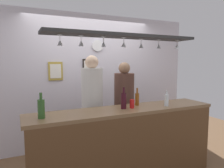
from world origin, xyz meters
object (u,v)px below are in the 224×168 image
object	(u,v)px
bottle_soda_clear	(167,100)
picture_frame_crest	(87,66)
picture_frame_caricature	(56,71)
drink_can	(132,104)
bottle_wine_dark_red	(124,100)
bottle_beer_amber_tall	(137,99)
wall_clock	(97,46)
bottle_champagne_green	(41,108)
person_middle_white_patterned_shirt	(92,99)
person_right_brown_shirt	(124,101)

from	to	relation	value
bottle_soda_clear	picture_frame_crest	size ratio (longest dim) A/B	0.88
picture_frame_caricature	drink_can	bearing A→B (deg)	-60.65
bottle_wine_dark_red	drink_can	bearing A→B (deg)	-6.89
bottle_beer_amber_tall	wall_clock	distance (m)	1.55
bottle_wine_dark_red	bottle_champagne_green	bearing A→B (deg)	-177.88
drink_can	picture_frame_caricature	bearing A→B (deg)	119.35
bottle_champagne_green	picture_frame_caricature	world-z (taller)	picture_frame_caricature
bottle_wine_dark_red	bottle_beer_amber_tall	bearing A→B (deg)	22.54
picture_frame_crest	bottle_wine_dark_red	bearing A→B (deg)	-87.42
person_middle_white_patterned_shirt	bottle_beer_amber_tall	bearing A→B (deg)	-41.94
person_right_brown_shirt	picture_frame_caricature	distance (m)	1.38
bottle_wine_dark_red	picture_frame_caricature	world-z (taller)	picture_frame_caricature
person_middle_white_patterned_shirt	bottle_champagne_green	size ratio (longest dim) A/B	5.92
bottle_beer_amber_tall	drink_can	xyz separation A→B (m)	(-0.17, -0.14, -0.04)
bottle_beer_amber_tall	person_middle_white_patterned_shirt	bearing A→B (deg)	138.06
bottle_soda_clear	picture_frame_crest	distance (m)	1.74
bottle_beer_amber_tall	picture_frame_crest	bearing A→B (deg)	105.46
bottle_champagne_green	bottle_beer_amber_tall	distance (m)	1.40
picture_frame_caricature	wall_clock	size ratio (longest dim) A/B	1.55
bottle_champagne_green	bottle_soda_clear	world-z (taller)	bottle_champagne_green
wall_clock	bottle_wine_dark_red	bearing A→B (deg)	-96.21
bottle_wine_dark_red	bottle_soda_clear	xyz separation A→B (m)	(0.66, -0.11, -0.03)
person_middle_white_patterned_shirt	picture_frame_caricature	xyz separation A→B (m)	(-0.42, 0.80, 0.43)
picture_frame_crest	wall_clock	size ratio (longest dim) A/B	1.18
bottle_soda_clear	wall_clock	xyz separation A→B (m)	(-0.50, 1.51, 0.87)
person_right_brown_shirt	picture_frame_caricature	xyz separation A→B (m)	(-1.00, 0.80, 0.50)
bottle_beer_amber_tall	picture_frame_crest	world-z (taller)	picture_frame_crest
person_right_brown_shirt	bottle_wine_dark_red	xyz separation A→B (m)	(-0.33, -0.61, 0.14)
bottle_beer_amber_tall	bottle_champagne_green	bearing A→B (deg)	-173.35
picture_frame_caricature	picture_frame_crest	world-z (taller)	picture_frame_crest
bottle_wine_dark_red	wall_clock	world-z (taller)	wall_clock
bottle_wine_dark_red	picture_frame_caricature	distance (m)	1.60
person_right_brown_shirt	drink_can	world-z (taller)	person_right_brown_shirt
picture_frame_caricature	bottle_beer_amber_tall	bearing A→B (deg)	-53.08
person_right_brown_shirt	picture_frame_crest	size ratio (longest dim) A/B	6.41
picture_frame_crest	person_middle_white_patterned_shirt	bearing A→B (deg)	-103.00
drink_can	bottle_beer_amber_tall	bearing A→B (deg)	39.33
bottle_champagne_green	bottle_beer_amber_tall	bearing A→B (deg)	6.65
picture_frame_crest	bottle_soda_clear	bearing A→B (deg)	-64.60
wall_clock	bottle_beer_amber_tall	bearing A→B (deg)	-83.76
bottle_wine_dark_red	drink_can	distance (m)	0.14
person_right_brown_shirt	bottle_soda_clear	size ratio (longest dim) A/B	7.24
bottle_wine_dark_red	wall_clock	size ratio (longest dim) A/B	1.36
bottle_soda_clear	drink_can	world-z (taller)	bottle_soda_clear
bottle_wine_dark_red	picture_frame_caricature	xyz separation A→B (m)	(-0.67, 1.40, 0.36)
person_right_brown_shirt	wall_clock	xyz separation A→B (m)	(-0.18, 0.79, 0.98)
bottle_soda_clear	bottle_beer_amber_tall	bearing A→B (deg)	147.64
drink_can	wall_clock	world-z (taller)	wall_clock
person_right_brown_shirt	picture_frame_caricature	bearing A→B (deg)	141.50
person_middle_white_patterned_shirt	picture_frame_caricature	world-z (taller)	person_middle_white_patterned_shirt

